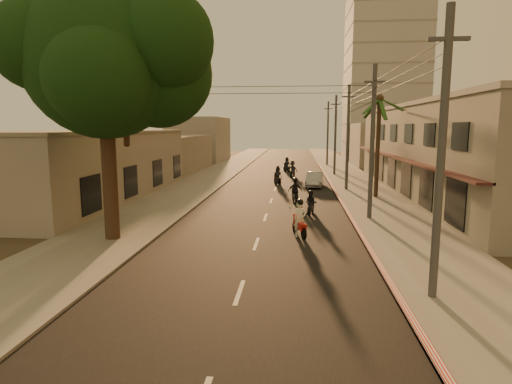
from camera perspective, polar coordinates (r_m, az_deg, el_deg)
ground at (r=18.37m, az=-0.56°, el=-8.63°), size 160.00×160.00×0.00m
road at (r=37.88m, az=2.57°, el=0.37°), size 10.00×140.00×0.02m
sidewalk_right at (r=38.25m, az=13.86°, el=0.28°), size 5.00×140.00×0.12m
sidewalk_left at (r=38.96m, az=-8.52°, el=0.59°), size 5.00×140.00×0.12m
curb_stripe at (r=33.04m, az=11.00°, el=-0.84°), size 0.20×60.00×0.20m
shophouse_row at (r=37.51m, az=24.35°, el=5.12°), size 8.80×34.20×7.30m
left_building at (r=35.31m, az=-21.27°, el=3.42°), size 8.20×24.20×5.20m
distant_tower at (r=75.29m, az=16.77°, el=14.80°), size 12.10×12.10×28.00m
broadleaf_tree at (r=21.54m, az=-18.49°, el=16.28°), size 9.60×8.70×12.10m
palm_tree at (r=34.05m, az=16.14°, el=11.17°), size 5.00×5.00×8.20m
utility_poles at (r=37.71m, az=12.24°, el=10.10°), size 1.20×48.26×9.00m
filler_right at (r=63.67m, az=16.50°, el=6.08°), size 8.00×14.00×6.00m
filler_left_near at (r=53.92m, az=-11.74°, el=5.00°), size 8.00×14.00×4.40m
filler_left_far at (r=71.25m, az=-7.51°, el=7.00°), size 8.00×14.00×7.00m
scooter_red at (r=21.55m, az=5.86°, el=-3.72°), size 1.02×1.89×1.92m
scooter_mid_a at (r=26.94m, az=7.34°, el=-1.55°), size 0.95×1.59×1.58m
scooter_mid_b at (r=30.95m, az=5.23°, el=0.03°), size 1.17×1.88×1.86m
scooter_far_a at (r=40.95m, az=2.91°, el=2.14°), size 1.21×1.75×1.81m
scooter_far_b at (r=47.07m, az=4.89°, el=3.01°), size 1.42×1.87×1.87m
parked_car at (r=39.72m, az=7.82°, el=1.67°), size 2.31×4.48×1.38m
scooter_far_c at (r=52.69m, az=4.13°, el=3.60°), size 1.28×1.76×1.85m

